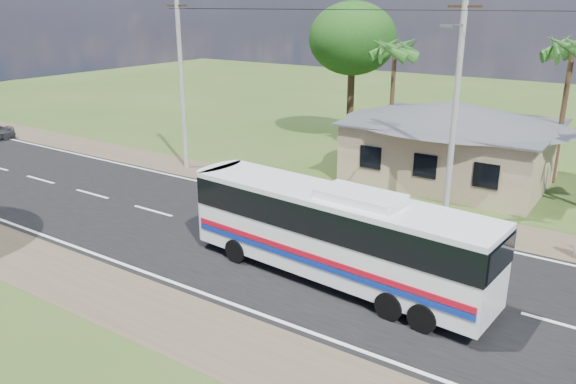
% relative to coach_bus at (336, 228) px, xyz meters
% --- Properties ---
extents(ground, '(120.00, 120.00, 0.00)m').
position_rel_coach_bus_xyz_m(ground, '(-1.64, 1.32, -2.02)').
color(ground, '#2E4518').
rests_on(ground, ground).
extents(road, '(120.00, 16.00, 0.03)m').
position_rel_coach_bus_xyz_m(road, '(-1.64, 1.32, -2.01)').
color(road, black).
rests_on(road, ground).
extents(house, '(12.40, 10.00, 5.00)m').
position_rel_coach_bus_xyz_m(house, '(-0.64, 14.32, 0.63)').
color(house, tan).
rests_on(house, ground).
extents(utility_poles, '(32.80, 2.22, 11.00)m').
position_rel_coach_bus_xyz_m(utility_poles, '(1.02, 7.81, 3.75)').
color(utility_poles, '#9E9E99').
rests_on(utility_poles, ground).
extents(palm_mid, '(2.80, 2.80, 8.20)m').
position_rel_coach_bus_xyz_m(palm_mid, '(4.36, 16.82, 5.14)').
color(palm_mid, '#47301E').
rests_on(palm_mid, ground).
extents(palm_far, '(2.80, 2.80, 7.70)m').
position_rel_coach_bus_xyz_m(palm_far, '(-5.64, 17.32, 4.66)').
color(palm_far, '#47301E').
rests_on(palm_far, ground).
extents(tree_behind_house, '(6.00, 6.00, 9.61)m').
position_rel_coach_bus_xyz_m(tree_behind_house, '(-9.64, 19.32, 5.10)').
color(tree_behind_house, '#47301E').
rests_on(tree_behind_house, ground).
extents(coach_bus, '(11.52, 3.36, 3.53)m').
position_rel_coach_bus_xyz_m(coach_bus, '(0.00, 0.00, 0.00)').
color(coach_bus, silver).
rests_on(coach_bus, ground).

